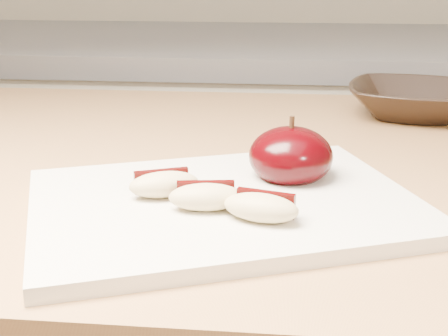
# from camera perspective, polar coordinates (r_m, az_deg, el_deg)

# --- Properties ---
(back_cabinet) EXTENTS (2.40, 0.62, 0.94)m
(back_cabinet) POSITION_cam_1_polar(r_m,az_deg,el_deg) (1.46, 0.59, -6.67)
(back_cabinet) COLOR silver
(back_cabinet) RESTS_ON ground
(cutting_board) EXTENTS (0.36, 0.32, 0.01)m
(cutting_board) POSITION_cam_1_polar(r_m,az_deg,el_deg) (0.50, -0.00, -3.36)
(cutting_board) COLOR silver
(cutting_board) RESTS_ON island_counter
(apple_half) EXTENTS (0.09, 0.09, 0.06)m
(apple_half) POSITION_cam_1_polar(r_m,az_deg,el_deg) (0.55, 6.12, 1.09)
(apple_half) COLOR black
(apple_half) RESTS_ON cutting_board
(apple_wedge_a) EXTENTS (0.06, 0.05, 0.02)m
(apple_wedge_a) POSITION_cam_1_polar(r_m,az_deg,el_deg) (0.50, -5.53, -1.46)
(apple_wedge_a) COLOR #CAB580
(apple_wedge_a) RESTS_ON cutting_board
(apple_wedge_b) EXTENTS (0.06, 0.03, 0.02)m
(apple_wedge_b) POSITION_cam_1_polar(r_m,az_deg,el_deg) (0.47, -1.67, -2.62)
(apple_wedge_b) COLOR #CAB580
(apple_wedge_b) RESTS_ON cutting_board
(apple_wedge_c) EXTENTS (0.06, 0.04, 0.02)m
(apple_wedge_c) POSITION_cam_1_polar(r_m,az_deg,el_deg) (0.46, 3.45, -3.59)
(apple_wedge_c) COLOR #CAB580
(apple_wedge_c) RESTS_ON cutting_board
(bowl) EXTENTS (0.20, 0.20, 0.04)m
(bowl) POSITION_cam_1_polar(r_m,az_deg,el_deg) (0.84, 17.03, 5.91)
(bowl) COLOR black
(bowl) RESTS_ON island_counter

